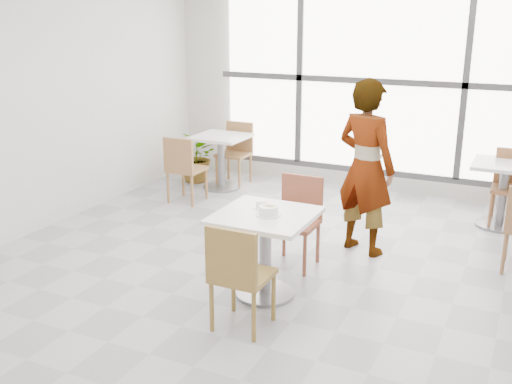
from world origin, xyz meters
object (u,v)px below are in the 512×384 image
at_px(chair_far, 298,215).
at_px(bg_table_left, 221,154).
at_px(plant_left, 198,156).
at_px(bg_chair_left_near, 183,165).
at_px(person, 366,167).
at_px(bg_chair_left_far, 236,149).
at_px(coffee_cup, 261,205).
at_px(bg_table_right, 503,186).
at_px(oatmeal_bowl, 269,210).
at_px(bg_chair_right_far, 512,182).
at_px(main_table, 265,239).
at_px(chair_near, 238,271).

relative_size(chair_far, bg_table_left, 1.16).
bearing_deg(plant_left, bg_chair_left_near, -69.16).
bearing_deg(person, bg_chair_left_far, -15.89).
bearing_deg(coffee_cup, bg_chair_left_far, 120.89).
height_order(bg_table_right, bg_chair_left_near, bg_chair_left_near).
bearing_deg(bg_table_right, coffee_cup, -124.71).
xyz_separation_m(oatmeal_bowl, plant_left, (-2.44, 2.90, -0.42)).
distance_m(chair_far, bg_table_left, 2.74).
bearing_deg(oatmeal_bowl, bg_chair_left_near, 136.80).
xyz_separation_m(oatmeal_bowl, person, (0.44, 1.38, 0.09)).
height_order(person, bg_chair_right_far, person).
height_order(main_table, bg_table_right, same).
bearing_deg(bg_table_right, plant_left, 178.08).
height_order(bg_chair_left_far, bg_chair_right_far, same).
xyz_separation_m(main_table, oatmeal_bowl, (0.04, -0.03, 0.27)).
height_order(chair_near, bg_table_left, chair_near).
relative_size(bg_table_right, bg_chair_left_near, 0.86).
height_order(chair_near, bg_table_right, chair_near).
height_order(chair_near, chair_far, same).
distance_m(person, bg_table_right, 1.90).
distance_m(oatmeal_bowl, coffee_cup, 0.20).
relative_size(bg_chair_left_near, bg_chair_right_far, 1.00).
bearing_deg(bg_chair_right_far, main_table, -121.89).
xyz_separation_m(person, bg_chair_left_far, (-2.35, 1.73, -0.39)).
relative_size(main_table, chair_far, 0.92).
height_order(chair_near, plant_left, chair_near).
xyz_separation_m(bg_chair_left_near, plant_left, (-0.36, 0.95, -0.13)).
distance_m(bg_chair_left_far, plant_left, 0.58).
bearing_deg(bg_table_right, bg_chair_right_far, 62.44).
distance_m(chair_far, oatmeal_bowl, 0.85).
bearing_deg(main_table, coffee_cup, 129.73).
bearing_deg(bg_chair_right_far, bg_table_left, -177.44).
relative_size(chair_far, bg_chair_left_near, 1.00).
height_order(main_table, bg_table_left, same).
xyz_separation_m(chair_far, person, (0.49, 0.58, 0.39)).
xyz_separation_m(bg_chair_left_far, bg_chair_right_far, (3.67, -0.19, 0.00)).
distance_m(main_table, person, 1.48).
xyz_separation_m(chair_far, bg_chair_left_near, (-2.02, 1.15, 0.00)).
bearing_deg(bg_chair_right_far, bg_chair_left_far, 177.10).
bearing_deg(bg_table_right, bg_table_left, -179.83).
bearing_deg(main_table, person, 70.31).
relative_size(person, bg_chair_right_far, 2.04).
bearing_deg(oatmeal_bowl, coffee_cup, 134.32).
relative_size(main_table, bg_table_left, 1.07).
bearing_deg(coffee_cup, bg_chair_left_near, 136.99).
xyz_separation_m(chair_far, bg_chair_left_far, (-1.86, 2.31, 0.00)).
height_order(bg_table_left, plant_left, same).
xyz_separation_m(main_table, coffee_cup, (-0.10, 0.12, 0.26)).
relative_size(oatmeal_bowl, bg_table_right, 0.28).
bearing_deg(chair_far, main_table, -89.59).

